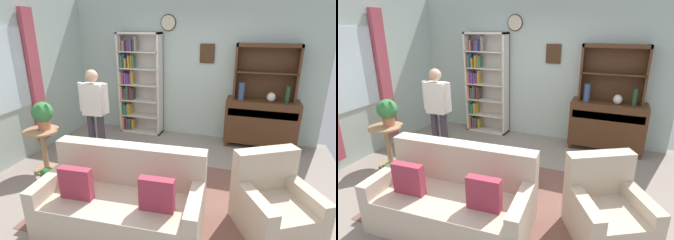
% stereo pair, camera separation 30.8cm
% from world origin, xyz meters
% --- Properties ---
extents(ground_plane, '(5.40, 4.60, 0.02)m').
position_xyz_m(ground_plane, '(0.00, 0.00, -0.01)').
color(ground_plane, gray).
extents(wall_back, '(5.00, 0.09, 2.80)m').
position_xyz_m(wall_back, '(-0.00, 2.13, 1.41)').
color(wall_back, '#ADC1B7').
rests_on(wall_back, ground_plane).
extents(wall_left, '(0.16, 4.20, 2.80)m').
position_xyz_m(wall_left, '(-2.52, -0.00, 1.40)').
color(wall_left, '#ADC1B7').
rests_on(wall_left, ground_plane).
extents(area_rug, '(2.98, 2.09, 0.01)m').
position_xyz_m(area_rug, '(0.20, -0.30, 0.00)').
color(area_rug, brown).
rests_on(area_rug, ground_plane).
extents(bookshelf, '(0.90, 0.30, 2.10)m').
position_xyz_m(bookshelf, '(-1.12, 1.94, 1.05)').
color(bookshelf, silver).
rests_on(bookshelf, ground_plane).
extents(sideboard, '(1.30, 0.45, 0.92)m').
position_xyz_m(sideboard, '(1.42, 1.86, 0.51)').
color(sideboard, '#4C2D19').
rests_on(sideboard, ground_plane).
extents(sideboard_hutch, '(1.10, 0.26, 1.00)m').
position_xyz_m(sideboard_hutch, '(1.42, 1.97, 1.56)').
color(sideboard_hutch, '#4C2D19').
rests_on(sideboard_hutch, sideboard).
extents(vase_tall, '(0.11, 0.11, 0.32)m').
position_xyz_m(vase_tall, '(1.03, 1.78, 1.08)').
color(vase_tall, '#33476B').
rests_on(vase_tall, sideboard).
extents(vase_round, '(0.15, 0.15, 0.17)m').
position_xyz_m(vase_round, '(1.55, 1.79, 1.01)').
color(vase_round, beige).
rests_on(vase_round, sideboard).
extents(bottle_wine, '(0.07, 0.07, 0.30)m').
position_xyz_m(bottle_wine, '(1.81, 1.77, 1.07)').
color(bottle_wine, '#194223').
rests_on(bottle_wine, sideboard).
extents(couch_floral, '(1.85, 0.97, 0.90)m').
position_xyz_m(couch_floral, '(-0.09, -0.91, 0.31)').
color(couch_floral, beige).
rests_on(couch_floral, ground_plane).
extents(armchair_floral, '(1.04, 1.05, 0.88)m').
position_xyz_m(armchair_floral, '(1.54, -0.47, 0.29)').
color(armchair_floral, beige).
rests_on(armchair_floral, ground_plane).
extents(plant_stand, '(0.52, 0.52, 0.69)m').
position_xyz_m(plant_stand, '(-1.85, -0.11, 0.43)').
color(plant_stand, '#A87F56').
rests_on(plant_stand, ground_plane).
extents(potted_plant_large, '(0.31, 0.31, 0.43)m').
position_xyz_m(potted_plant_large, '(-1.81, -0.07, 0.95)').
color(potted_plant_large, '#AD6B4C').
rests_on(potted_plant_large, plant_stand).
extents(potted_plant_small, '(0.20, 0.20, 0.28)m').
position_xyz_m(potted_plant_small, '(-1.52, -0.47, 0.16)').
color(potted_plant_small, gray).
rests_on(potted_plant_small, ground_plane).
extents(person_reading, '(0.52, 0.22, 1.56)m').
position_xyz_m(person_reading, '(-1.25, 0.48, 0.91)').
color(person_reading, '#38333D').
rests_on(person_reading, ground_plane).
extents(coffee_table, '(0.80, 0.50, 0.42)m').
position_xyz_m(coffee_table, '(0.07, 0.02, 0.35)').
color(coffee_table, '#4C2D19').
rests_on(coffee_table, ground_plane).
extents(book_stack, '(0.18, 0.13, 0.09)m').
position_xyz_m(book_stack, '(0.08, -0.04, 0.46)').
color(book_stack, '#CC7233').
rests_on(book_stack, coffee_table).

